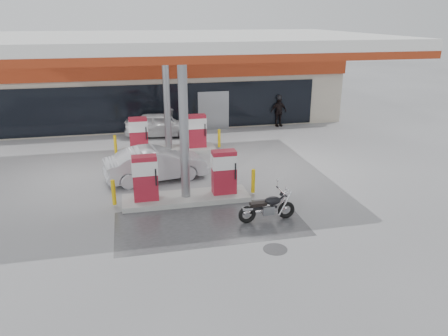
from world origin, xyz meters
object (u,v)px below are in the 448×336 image
at_px(sedan_white, 161,125).
at_px(hatchback_silver, 156,164).
at_px(pump_island_far, 168,138).
at_px(pump_island_near, 186,182).
at_px(biker_walking, 279,112).
at_px(attendant, 171,123).
at_px(parked_car_left, 82,119).
at_px(parked_motorcycle, 268,208).

bearing_deg(sedan_white, hatchback_silver, -179.28).
bearing_deg(pump_island_far, pump_island_near, -90.00).
bearing_deg(pump_island_far, biker_walking, 28.76).
bearing_deg(sedan_white, biker_walking, -76.49).
relative_size(pump_island_near, attendant, 3.27).
relative_size(pump_island_far, parked_car_left, 1.42).
bearing_deg(biker_walking, attendant, -179.72).
height_order(pump_island_far, biker_walking, pump_island_far).
height_order(pump_island_far, parked_motorcycle, pump_island_far).
bearing_deg(parked_car_left, attendant, -103.52).
bearing_deg(parked_motorcycle, sedan_white, 100.08).
relative_size(pump_island_near, hatchback_silver, 1.27).
bearing_deg(attendant, pump_island_far, 166.29).
xyz_separation_m(pump_island_near, biker_walking, (6.92, 9.80, 0.17)).
xyz_separation_m(sedan_white, hatchback_silver, (-0.76, -6.67, 0.01)).
bearing_deg(hatchback_silver, pump_island_far, -22.94).
relative_size(pump_island_far, hatchback_silver, 1.27).
distance_m(hatchback_silver, biker_walking, 10.78).
xyz_separation_m(pump_island_far, hatchback_silver, (-0.87, -3.64, -0.04)).
xyz_separation_m(attendant, biker_walking, (6.49, 1.00, 0.10)).
distance_m(pump_island_near, attendant, 8.81).
distance_m(pump_island_near, parked_motorcycle, 3.22).
xyz_separation_m(pump_island_far, parked_car_left, (-4.50, 6.00, -0.19)).
relative_size(hatchback_silver, parked_car_left, 1.12).
height_order(pump_island_far, sedan_white, pump_island_far).
distance_m(parked_car_left, biker_walking, 11.64).
bearing_deg(parked_motorcycle, parked_car_left, 113.49).
height_order(pump_island_near, sedan_white, pump_island_near).
bearing_deg(attendant, pump_island_near, 172.24).
distance_m(parked_motorcycle, parked_car_left, 15.75).
bearing_deg(parked_car_left, hatchback_silver, -139.92).
xyz_separation_m(parked_motorcycle, attendant, (-1.93, 10.98, 0.35)).
xyz_separation_m(pump_island_far, parked_motorcycle, (2.36, -8.18, -0.27)).
distance_m(pump_island_near, biker_walking, 12.00).
height_order(pump_island_near, hatchback_silver, pump_island_near).
relative_size(hatchback_silver, biker_walking, 2.30).
height_order(parked_car_left, biker_walking, biker_walking).
bearing_deg(parked_motorcycle, pump_island_far, 103.77).
distance_m(pump_island_far, parked_motorcycle, 8.51).
bearing_deg(attendant, sedan_white, 61.85).
height_order(attendant, parked_car_left, attendant).
relative_size(attendant, parked_car_left, 0.44).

